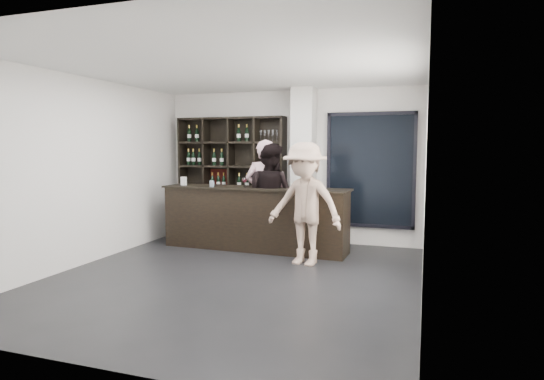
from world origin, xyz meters
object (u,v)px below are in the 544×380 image
(tasting_counter, at_px, (255,218))
(customer, at_px, (305,204))
(wine_shelf, at_px, (231,178))
(taster_pink, at_px, (265,195))
(taster_black, at_px, (270,197))

(tasting_counter, height_order, customer, customer)
(wine_shelf, bearing_deg, tasting_counter, -45.53)
(taster_pink, xyz_separation_m, taster_black, (0.10, -0.04, -0.03))
(wine_shelf, xyz_separation_m, taster_pink, (0.95, -0.68, -0.23))
(tasting_counter, distance_m, customer, 1.36)
(taster_pink, bearing_deg, customer, 129.51)
(tasting_counter, distance_m, taster_black, 0.47)
(wine_shelf, relative_size, tasting_counter, 0.71)
(wine_shelf, xyz_separation_m, customer, (1.90, -1.52, -0.25))
(wine_shelf, distance_m, tasting_counter, 1.31)
(taster_pink, bearing_deg, tasting_counter, 33.26)
(taster_pink, relative_size, customer, 1.03)
(wine_shelf, relative_size, taster_black, 1.27)
(wine_shelf, xyz_separation_m, tasting_counter, (0.80, -0.82, -0.64))
(wine_shelf, bearing_deg, taster_black, -34.25)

